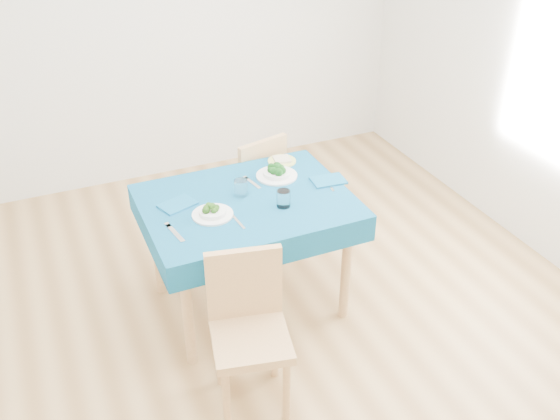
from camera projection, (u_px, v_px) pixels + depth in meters
name	position (u px, v px, depth m)	size (l,w,h in m)	color
room_shell	(280.00, 123.00, 3.04)	(4.02, 4.52, 2.73)	olive
table	(249.00, 254.00, 3.77)	(1.18, 0.89, 0.76)	navy
chair_near	(250.00, 332.00, 3.04)	(0.38, 0.42, 0.95)	tan
chair_far	(249.00, 183.00, 4.34)	(0.37, 0.41, 0.93)	tan
bowl_near	(212.00, 210.00, 3.41)	(0.23, 0.23, 0.07)	white
bowl_far	(277.00, 171.00, 3.79)	(0.25, 0.25, 0.08)	white
fork_near	(175.00, 233.00, 3.28)	(0.03, 0.20, 0.00)	silver
knife_near	(236.00, 220.00, 3.39)	(0.02, 0.21, 0.00)	silver
fork_far	(253.00, 183.00, 3.74)	(0.02, 0.16, 0.00)	silver
knife_far	(328.00, 183.00, 3.73)	(0.02, 0.20, 0.00)	silver
napkin_near	(178.00, 205.00, 3.51)	(0.20, 0.14, 0.01)	#0E5179
napkin_far	(328.00, 180.00, 3.75)	(0.20, 0.14, 0.01)	#0E5179
tumbler_center	(241.00, 188.00, 3.59)	(0.08, 0.08, 0.10)	white
tumbler_side	(284.00, 199.00, 3.48)	(0.08, 0.08, 0.10)	white
side_plate	(282.00, 161.00, 3.97)	(0.18, 0.18, 0.01)	#C8D166
bread_slice	(282.00, 159.00, 3.97)	(0.10, 0.10, 0.02)	beige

